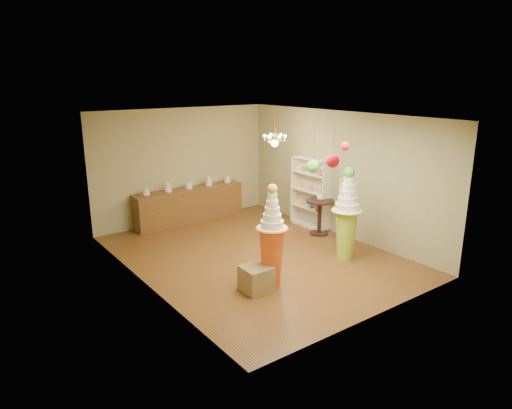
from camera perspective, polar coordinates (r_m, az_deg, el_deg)
floor at (r=10.00m, az=-0.05°, el=-6.38°), size 6.50×6.50×0.00m
ceiling at (r=9.30m, az=-0.05°, el=11.01°), size 6.50×6.50×0.00m
wall_back at (r=12.26m, az=-9.11°, el=4.86°), size 5.00×0.04×3.00m
wall_front at (r=7.28m, az=15.28°, el=-2.93°), size 5.00×0.04×3.00m
wall_left at (r=8.36m, az=-14.00°, el=-0.45°), size 0.04×6.50×3.00m
wall_right at (r=11.17m, az=10.37°, el=3.75°), size 0.04×6.50×3.00m
pedestal_green at (r=9.74m, az=11.23°, el=-2.20°), size 0.78×0.78×2.00m
pedestal_orange at (r=8.37m, az=1.99°, el=-5.45°), size 0.69×0.69×1.94m
burlap_riser at (r=8.37m, az=0.03°, el=-9.23°), size 0.52×0.52×0.46m
sideboard at (r=12.25m, az=-8.30°, el=-0.03°), size 3.04×0.54×1.16m
shelving_unit at (r=11.74m, az=6.86°, el=1.48°), size 0.33×1.20×1.80m
round_table at (r=11.26m, az=7.95°, el=-0.97°), size 0.75×0.75×0.87m
vase at (r=11.16m, az=8.03°, el=0.97°), size 0.20×0.20×0.17m
pom_red_left at (r=7.31m, az=9.58°, el=5.40°), size 0.21×0.21×0.63m
pom_green_mid at (r=8.90m, az=7.15°, el=4.82°), size 0.25×0.25×1.03m
pom_red_right at (r=8.35m, az=11.06°, el=7.18°), size 0.15×0.15×0.51m
chandelier at (r=10.87m, az=2.35°, el=7.97°), size 0.69×0.69×0.85m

